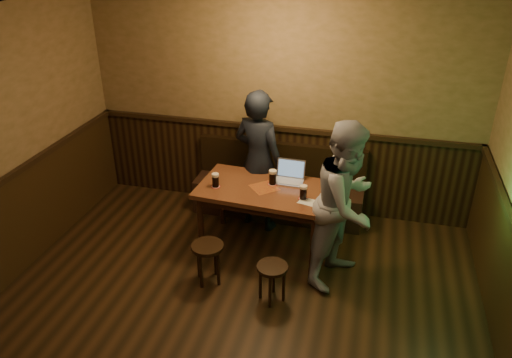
{
  "coord_description": "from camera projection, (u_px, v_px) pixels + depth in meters",
  "views": [
    {
      "loc": [
        1.18,
        -2.92,
        3.48
      ],
      "look_at": [
        -0.03,
        1.84,
        0.95
      ],
      "focal_mm": 35.0,
      "sensor_mm": 36.0,
      "label": 1
    }
  ],
  "objects": [
    {
      "name": "stool_right",
      "position": [
        272.0,
        273.0,
        5.02
      ],
      "size": [
        0.33,
        0.33,
        0.43
      ],
      "rotation": [
        0.0,
        0.0,
        0.06
      ],
      "color": "black",
      "rests_on": "ground"
    },
    {
      "name": "room",
      "position": [
        210.0,
        242.0,
        4.01
      ],
      "size": [
        5.04,
        6.04,
        2.84
      ],
      "color": "black",
      "rests_on": "ground"
    },
    {
      "name": "menu",
      "position": [
        309.0,
        202.0,
        5.37
      ],
      "size": [
        0.25,
        0.2,
        0.0
      ],
      "primitive_type": "cube",
      "rotation": [
        0.0,
        0.0,
        -0.24
      ],
      "color": "silver",
      "rests_on": "pub_table"
    },
    {
      "name": "laptop",
      "position": [
        290.0,
        176.0,
        5.8
      ],
      "size": [
        0.34,
        0.28,
        0.23
      ],
      "rotation": [
        0.0,
        0.0,
        -0.03
      ],
      "color": "silver",
      "rests_on": "pub_table"
    },
    {
      "name": "bench",
      "position": [
        278.0,
        192.0,
        6.58
      ],
      "size": [
        2.2,
        0.5,
        0.95
      ],
      "color": "black",
      "rests_on": "ground"
    },
    {
      "name": "person_grey",
      "position": [
        346.0,
        204.0,
        5.13
      ],
      "size": [
        0.98,
        1.08,
        1.8
      ],
      "primitive_type": "imported",
      "rotation": [
        0.0,
        0.0,
        1.16
      ],
      "color": "#95959A",
      "rests_on": "ground"
    },
    {
      "name": "pint_left",
      "position": [
        215.0,
        180.0,
        5.65
      ],
      "size": [
        0.11,
        0.11,
        0.17
      ],
      "color": "#9E1315",
      "rests_on": "pub_table"
    },
    {
      "name": "stool_left",
      "position": [
        208.0,
        252.0,
        5.28
      ],
      "size": [
        0.43,
        0.43,
        0.47
      ],
      "rotation": [
        0.0,
        0.0,
        -0.31
      ],
      "color": "black",
      "rests_on": "ground"
    },
    {
      "name": "pint_right",
      "position": [
        303.0,
        192.0,
        5.4
      ],
      "size": [
        0.11,
        0.11,
        0.16
      ],
      "color": "#9E1315",
      "rests_on": "pub_table"
    },
    {
      "name": "person_suit",
      "position": [
        259.0,
        161.0,
        6.06
      ],
      "size": [
        0.76,
        0.62,
        1.8
      ],
      "primitive_type": "imported",
      "rotation": [
        0.0,
        0.0,
        2.82
      ],
      "color": "black",
      "rests_on": "ground"
    },
    {
      "name": "pint_mid",
      "position": [
        273.0,
        177.0,
        5.7
      ],
      "size": [
        0.11,
        0.11,
        0.18
      ],
      "color": "#9E1315",
      "rests_on": "pub_table"
    },
    {
      "name": "pub_table",
      "position": [
        264.0,
        196.0,
        5.71
      ],
      "size": [
        1.55,
        0.95,
        0.8
      ],
      "rotation": [
        0.0,
        0.0,
        -0.06
      ],
      "color": "#562D18",
      "rests_on": "ground"
    }
  ]
}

